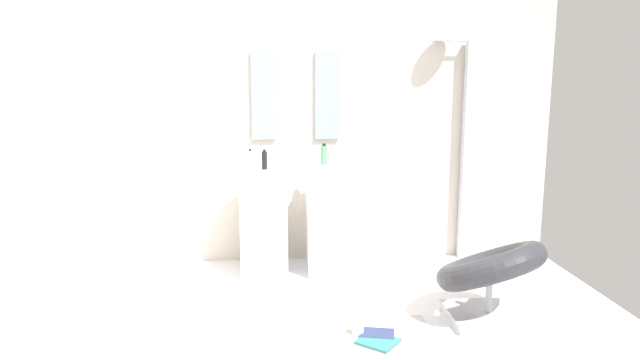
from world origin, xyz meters
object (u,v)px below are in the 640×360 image
at_px(towel_rack, 104,228).
at_px(soap_bottle_green, 324,155).
at_px(coffee_mug, 358,329).
at_px(soap_bottle_clear, 250,160).
at_px(soap_bottle_black, 264,160).
at_px(magazine_teal, 378,341).
at_px(lounge_chair, 490,273).
at_px(magazine_navy, 377,334).
at_px(pedestal_sink_right, 330,218).
at_px(pedestal_sink_left, 264,219).
at_px(shower_column, 468,146).

distance_m(towel_rack, soap_bottle_green, 1.91).
height_order(coffee_mug, soap_bottle_clear, soap_bottle_clear).
relative_size(coffee_mug, soap_bottle_green, 0.47).
bearing_deg(soap_bottle_black, magazine_teal, -60.01).
xyz_separation_m(lounge_chair, soap_bottle_clear, (-1.71, 1.02, 0.68)).
bearing_deg(coffee_mug, soap_bottle_clear, 121.75).
bearing_deg(magazine_navy, pedestal_sink_right, 110.70).
xyz_separation_m(pedestal_sink_right, soap_bottle_black, (-0.56, -0.12, 0.54)).
distance_m(pedestal_sink_right, soap_bottle_green, 0.56).
bearing_deg(towel_rack, lounge_chair, -7.42).
xyz_separation_m(pedestal_sink_left, magazine_teal, (0.76, -1.41, -0.47)).
bearing_deg(coffee_mug, soap_bottle_green, 94.84).
relative_size(magazine_navy, magazine_teal, 0.97).
distance_m(towel_rack, soap_bottle_black, 1.36).
distance_m(pedestal_sink_right, coffee_mug, 1.36).
relative_size(shower_column, soap_bottle_black, 12.31).
height_order(magazine_navy, magazine_teal, magazine_navy).
distance_m(pedestal_sink_left, coffee_mug, 1.51).
bearing_deg(lounge_chair, soap_bottle_black, 148.40).
distance_m(magazine_teal, coffee_mug, 0.17).
height_order(shower_column, towel_rack, shower_column).
distance_m(coffee_mug, soap_bottle_clear, 1.73).
distance_m(pedestal_sink_right, soap_bottle_clear, 0.87).
relative_size(magazine_navy, coffee_mug, 2.56).
height_order(pedestal_sink_left, soap_bottle_clear, soap_bottle_clear).
height_order(pedestal_sink_right, soap_bottle_clear, soap_bottle_clear).
bearing_deg(soap_bottle_black, soap_bottle_green, 22.89).
bearing_deg(towel_rack, magazine_teal, -19.55).
relative_size(magazine_navy, soap_bottle_clear, 1.34).
xyz_separation_m(soap_bottle_green, soap_bottle_clear, (-0.64, -0.17, -0.01)).
xyz_separation_m(pedestal_sink_left, soap_bottle_clear, (-0.11, -0.07, 0.54)).
xyz_separation_m(pedestal_sink_right, coffee_mug, (0.07, -1.29, -0.44)).
bearing_deg(pedestal_sink_left, magazine_teal, -61.68).
xyz_separation_m(pedestal_sink_right, soap_bottle_clear, (-0.68, -0.07, 0.54)).
height_order(shower_column, soap_bottle_green, shower_column).
distance_m(towel_rack, coffee_mug, 1.95).
bearing_deg(soap_bottle_green, pedestal_sink_right, -65.55).
bearing_deg(soap_bottle_green, soap_bottle_black, -157.11).
bearing_deg(shower_column, magazine_teal, -123.34).
bearing_deg(soap_bottle_clear, pedestal_sink_right, 5.82).
distance_m(pedestal_sink_left, soap_bottle_green, 0.77).
xyz_separation_m(lounge_chair, magazine_navy, (-0.83, -0.21, -0.33)).
distance_m(coffee_mug, soap_bottle_black, 1.65).
relative_size(pedestal_sink_right, soap_bottle_black, 6.29).
relative_size(coffee_mug, soap_bottle_clear, 0.53).
distance_m(soap_bottle_green, soap_bottle_clear, 0.66).
xyz_separation_m(pedestal_sink_left, coffee_mug, (0.65, -1.29, -0.44)).
bearing_deg(towel_rack, soap_bottle_green, 26.82).
bearing_deg(magazine_teal, soap_bottle_green, 137.96).
bearing_deg(shower_column, lounge_chair, -101.64).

